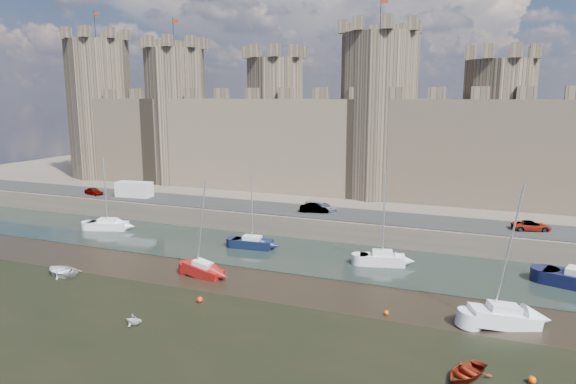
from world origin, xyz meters
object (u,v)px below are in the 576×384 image
Objects in this scene: sailboat_0 at (108,225)px; sailboat_1 at (252,242)px; sailboat_4 at (203,269)px; car_3 at (531,226)px; sailboat_2 at (382,258)px; car_1 at (314,208)px; van at (134,190)px; car_2 at (322,207)px; car_0 at (94,191)px; sailboat_5 at (503,316)px.

sailboat_0 is 1.03× the size of sailboat_1.
car_3 is at bearing 42.52° from sailboat_4.
car_3 is 0.44× the size of sailboat_1.
sailboat_2 reaches higher than sailboat_0.
sailboat_4 is (-29.30, -19.65, -2.35)m from car_3.
car_3 is (24.70, 0.44, -0.04)m from car_1.
car_2 is at bearing -4.13° from van.
car_0 is 0.31× the size of sailboat_5.
sailboat_1 is (20.74, -0.51, -0.01)m from sailboat_0.
sailboat_1 is at bearing 134.88° from sailboat_5.
sailboat_2 is (9.88, -10.79, -2.32)m from car_2.
sailboat_4 reaches higher than car_3.
car_0 is 0.65× the size of van.
van is 0.57× the size of sailboat_1.
sailboat_5 is (46.68, -11.47, 0.04)m from sailboat_0.
sailboat_5 is at bearing -30.21° from sailboat_0.
sailboat_2 is at bearing -20.65° from van.
sailboat_1 is 28.16m from sailboat_5.
car_0 is 0.84× the size of car_3.
sailboat_4 is at bearing -105.87° from car_0.
sailboat_2 is at bearing -17.96° from sailboat_0.
car_3 is 35.35m from sailboat_4.
van is 53.27m from sailboat_5.
sailboat_5 is (25.94, -10.96, 0.04)m from sailboat_1.
car_3 is at bearing 59.80° from sailboat_5.
sailboat_1 is at bearing -89.71° from car_0.
van is at bearing 152.01° from sailboat_2.
van reaches higher than car_1.
sailboat_5 is at bearing -145.82° from car_1.
sailboat_0 is 22.80m from sailboat_4.
sailboat_0 reaches higher than car_1.
sailboat_0 is at bearing 124.20° from car_2.
sailboat_5 is (49.20, -20.22, -2.85)m from van.
car_1 is at bearing -72.48° from car_0.
car_2 is 0.43× the size of sailboat_2.
sailboat_5 reaches higher than van.
car_0 is 34.75m from sailboat_4.
sailboat_1 is at bearing 164.59° from sailboat_2.
car_3 is 30.53m from sailboat_1.
sailboat_1 reaches higher than car_3.
sailboat_2 is (-14.08, -10.20, -2.27)m from car_3.
car_1 is 27.41m from van.
car_3 is 21.04m from sailboat_5.
car_3 is 50.49m from sailboat_0.
car_0 is at bearing 122.89° from sailboat_0.
car_0 is 0.38× the size of sailboat_1.
car_3 is 0.37× the size of sailboat_5.
sailboat_5 is (55.84, -19.36, -2.30)m from car_0.
car_2 is 0.45× the size of sailboat_0.
car_0 is 12.32m from sailboat_0.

